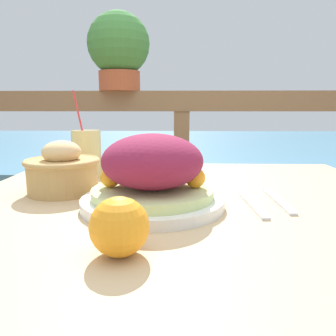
% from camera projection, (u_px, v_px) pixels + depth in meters
% --- Properties ---
extents(patio_table, '(0.99, 0.94, 0.70)m').
position_uv_depth(patio_table, '(187.00, 242.00, 0.71)').
color(patio_table, tan).
rests_on(patio_table, ground_plane).
extents(railing_fence, '(2.80, 0.08, 0.97)m').
position_uv_depth(railing_fence, '(181.00, 143.00, 1.52)').
color(railing_fence, brown).
rests_on(railing_fence, ground_plane).
extents(sea_backdrop, '(12.00, 4.00, 0.47)m').
position_uv_depth(sea_backdrop, '(178.00, 161.00, 4.07)').
color(sea_backdrop, teal).
rests_on(sea_backdrop, ground_plane).
extents(salad_plate, '(0.28, 0.28, 0.15)m').
position_uv_depth(salad_plate, '(153.00, 176.00, 0.64)').
color(salad_plate, silver).
rests_on(salad_plate, patio_table).
extents(drink_glass, '(0.08, 0.08, 0.24)m').
position_uv_depth(drink_glass, '(87.00, 153.00, 0.93)').
color(drink_glass, '#DBCC7F').
rests_on(drink_glass, patio_table).
extents(bread_basket, '(0.17, 0.17, 0.12)m').
position_uv_depth(bread_basket, '(63.00, 171.00, 0.76)').
color(bread_basket, tan).
rests_on(bread_basket, patio_table).
extents(potted_plant, '(0.28, 0.28, 0.34)m').
position_uv_depth(potted_plant, '(119.00, 49.00, 1.45)').
color(potted_plant, '#A34C2D').
rests_on(potted_plant, railing_fence).
extents(fork, '(0.02, 0.18, 0.00)m').
position_uv_depth(fork, '(252.00, 204.00, 0.66)').
color(fork, silver).
rests_on(fork, patio_table).
extents(knife, '(0.02, 0.18, 0.00)m').
position_uv_depth(knife, '(279.00, 201.00, 0.68)').
color(knife, silver).
rests_on(knife, patio_table).
extents(orange_near_basket, '(0.08, 0.08, 0.08)m').
position_uv_depth(orange_near_basket, '(119.00, 227.00, 0.43)').
color(orange_near_basket, orange).
rests_on(orange_near_basket, patio_table).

